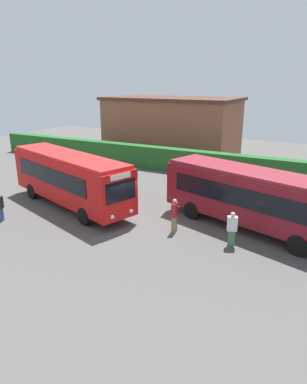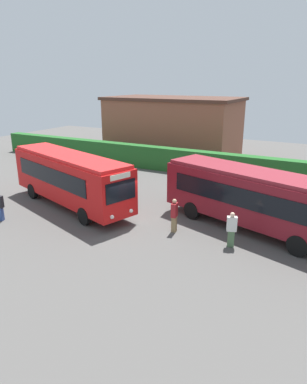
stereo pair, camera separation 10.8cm
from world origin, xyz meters
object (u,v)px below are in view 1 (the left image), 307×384
(bus_red, at_px, (69,177))
(bus_maroon, at_px, (253,196))
(person_right, at_px, (232,229))
(person_center, at_px, (174,215))

(bus_red, xyz_separation_m, bus_maroon, (10.74, 1.83, -0.07))
(bus_red, distance_m, person_right, 10.50)
(bus_maroon, bearing_deg, bus_red, -152.83)
(bus_maroon, height_order, person_center, bus_maroon)
(bus_red, bearing_deg, bus_maroon, 27.43)
(person_center, bearing_deg, person_right, 166.79)
(bus_red, relative_size, person_right, 5.90)
(bus_red, bearing_deg, person_right, 13.86)
(person_center, relative_size, person_right, 1.04)
(person_center, bearing_deg, bus_maroon, -154.65)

